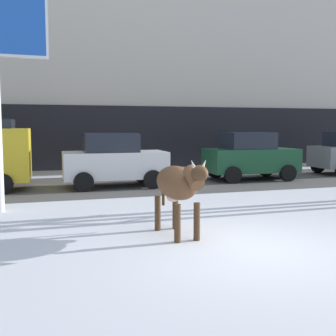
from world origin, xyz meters
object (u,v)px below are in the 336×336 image
(car_white_hatchback, at_px, (114,160))
(car_darkgreen_hatchback, at_px, (250,156))
(pedestrian_by_cars, at_px, (238,152))
(cow_brown, at_px, (178,185))

(car_white_hatchback, xyz_separation_m, car_darkgreen_hatchback, (5.43, 0.37, 0.00))
(pedestrian_by_cars, bearing_deg, car_white_hatchback, -151.87)
(cow_brown, bearing_deg, pedestrian_by_cars, 58.09)
(pedestrian_by_cars, bearing_deg, car_darkgreen_hatchback, -108.49)
(car_darkgreen_hatchback, relative_size, pedestrian_by_cars, 2.05)
(car_white_hatchback, relative_size, car_darkgreen_hatchback, 1.00)
(cow_brown, height_order, car_white_hatchback, car_white_hatchback)
(cow_brown, relative_size, car_darkgreen_hatchback, 0.54)
(car_white_hatchback, distance_m, car_darkgreen_hatchback, 5.44)
(pedestrian_by_cars, bearing_deg, cow_brown, -121.91)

